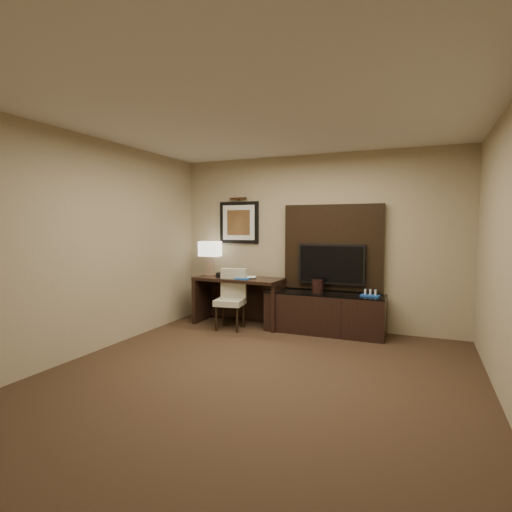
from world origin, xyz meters
The scene contains 18 objects.
floor centered at (0.00, 0.00, -0.01)m, with size 4.50×5.00×0.01m, color #322216.
ceiling centered at (0.00, 0.00, 2.70)m, with size 4.50×5.00×0.01m, color silver.
wall_back centered at (0.00, 2.50, 1.35)m, with size 4.50×0.01×2.70m, color #9C8D69.
wall_front centered at (0.00, -2.50, 1.35)m, with size 4.50×0.01×2.70m, color #9C8D69.
wall_left centered at (-2.25, 0.00, 1.35)m, with size 0.01×5.00×2.70m, color #9C8D69.
desk centered at (-1.15, 2.15, 0.38)m, with size 1.43×0.61×0.76m, color black.
credenza centered at (0.25, 2.15, 0.30)m, with size 1.75×0.49×0.60m, color black.
tv_wall_panel centered at (0.30, 2.44, 1.27)m, with size 1.50×0.12×1.30m, color black.
tv centered at (0.30, 2.34, 1.02)m, with size 1.00×0.08×0.60m, color black.
artwork centered at (-1.30, 2.48, 1.65)m, with size 0.70×0.04×0.70m, color black.
picture_light centered at (-1.30, 2.44, 2.05)m, with size 0.04×0.04×0.30m, color #432815.
desk_chair centered at (-1.15, 1.82, 0.43)m, with size 0.42×0.48×0.87m, color beige, non-canonical shape.
table_lamp centered at (-1.74, 2.25, 1.04)m, with size 0.34×0.19×0.55m, color #95785C, non-canonical shape.
desk_phone centered at (-1.42, 2.14, 0.82)m, with size 0.22×0.20×0.11m, color black, non-canonical shape.
blue_folder centered at (-1.03, 2.06, 0.77)m, with size 0.22×0.30×0.02m, color #184FA2.
book centered at (-1.04, 2.16, 0.88)m, with size 0.17×0.02×0.22m, color #BBAA93.
ice_bucket centered at (0.14, 2.16, 0.70)m, with size 0.17×0.17×0.19m, color black.
minibar_tray centered at (0.90, 2.14, 0.65)m, with size 0.26×0.15×0.09m, color #164394, non-canonical shape.
Camera 1 is at (1.56, -3.63, 1.60)m, focal length 28.00 mm.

